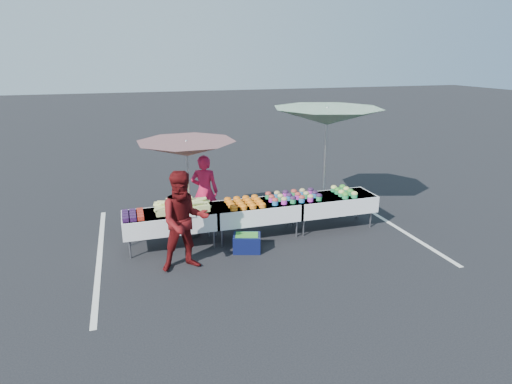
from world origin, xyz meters
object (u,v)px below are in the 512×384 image
object	(u,v)px
table_left	(170,220)
storage_bin	(247,242)
vendor	(205,191)
umbrella_left	(187,149)
table_right	(333,202)
umbrella_right	(327,117)
customer	(184,221)
table_center	(256,211)

from	to	relation	value
table_left	storage_bin	size ratio (longest dim) A/B	2.95
vendor	umbrella_left	size ratio (longest dim) A/B	0.64
table_right	umbrella_right	distance (m)	1.97
table_left	umbrella_left	bearing A→B (deg)	45.36
vendor	customer	bearing A→B (deg)	90.72
table_right	vendor	size ratio (longest dim) A/B	1.12
vendor	customer	distance (m)	2.03
vendor	customer	xyz separation A→B (m)	(-0.72, -1.90, 0.09)
customer	vendor	bearing A→B (deg)	65.60
table_right	umbrella_left	xyz separation A→B (m)	(-3.14, 0.47, 1.31)
table_left	table_right	world-z (taller)	same
customer	storage_bin	size ratio (longest dim) A/B	2.91
vendor	customer	world-z (taller)	customer
storage_bin	customer	bearing A→B (deg)	-146.44
table_center	umbrella_left	bearing A→B (deg)	160.68
table_left	umbrella_right	xyz separation A→B (m)	(3.76, 0.80, 1.79)
umbrella_left	storage_bin	xyz separation A→B (m)	(0.95, -1.12, -1.72)
table_center	customer	bearing A→B (deg)	-148.44
table_center	umbrella_right	xyz separation A→B (m)	(1.96, 0.80, 1.79)
table_center	table_right	distance (m)	1.80
vendor	storage_bin	size ratio (longest dim) A/B	2.63
umbrella_right	storage_bin	bearing A→B (deg)	-148.33
customer	storage_bin	bearing A→B (deg)	12.29
umbrella_left	vendor	bearing A→B (deg)	45.78
table_right	umbrella_right	xyz separation A→B (m)	(0.16, 0.80, 1.79)
vendor	umbrella_left	xyz separation A→B (m)	(-0.41, -0.42, 1.07)
umbrella_right	vendor	bearing A→B (deg)	178.18
table_left	table_center	bearing A→B (deg)	0.00
table_right	vendor	distance (m)	2.88
table_left	customer	world-z (taller)	customer
table_right	customer	bearing A→B (deg)	-163.67
table_left	umbrella_left	size ratio (longest dim) A/B	0.71
vendor	umbrella_right	xyz separation A→B (m)	(2.88, -0.09, 1.54)
table_right	umbrella_right	world-z (taller)	umbrella_right
table_left	vendor	xyz separation A→B (m)	(0.87, 0.89, 0.25)
umbrella_left	storage_bin	world-z (taller)	umbrella_left
customer	umbrella_right	distance (m)	4.28
vendor	umbrella_left	bearing A→B (deg)	67.18
table_left	table_right	distance (m)	3.60
table_right	vendor	xyz separation A→B (m)	(-2.73, 0.89, 0.25)
storage_bin	vendor	bearing A→B (deg)	126.66
table_center	vendor	distance (m)	1.31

